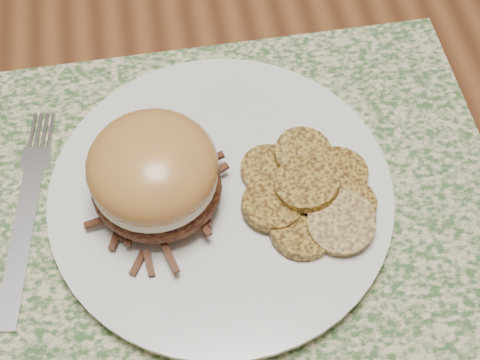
% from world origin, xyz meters
% --- Properties ---
extents(ground, '(3.50, 3.50, 0.00)m').
position_xyz_m(ground, '(0.00, 0.00, 0.00)').
color(ground, '#51351C').
rests_on(ground, ground).
extents(dining_table, '(1.50, 0.90, 0.75)m').
position_xyz_m(dining_table, '(0.00, 0.00, 0.67)').
color(dining_table, brown).
rests_on(dining_table, ground).
extents(placemat, '(0.45, 0.33, 0.00)m').
position_xyz_m(placemat, '(0.20, -0.18, 0.75)').
color(placemat, '#37592E').
rests_on(placemat, dining_table).
extents(dinner_plate, '(0.26, 0.26, 0.02)m').
position_xyz_m(dinner_plate, '(0.19, -0.18, 0.76)').
color(dinner_plate, silver).
rests_on(dinner_plate, placemat).
extents(pork_sandwich, '(0.13, 0.13, 0.08)m').
position_xyz_m(pork_sandwich, '(0.14, -0.18, 0.81)').
color(pork_sandwich, black).
rests_on(pork_sandwich, dinner_plate).
extents(roasted_potatoes, '(0.11, 0.13, 0.03)m').
position_xyz_m(roasted_potatoes, '(0.26, -0.20, 0.78)').
color(roasted_potatoes, olive).
rests_on(roasted_potatoes, dinner_plate).
extents(fork, '(0.05, 0.20, 0.00)m').
position_xyz_m(fork, '(0.04, -0.17, 0.76)').
color(fork, silver).
rests_on(fork, placemat).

